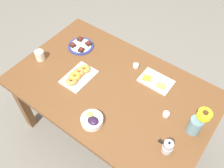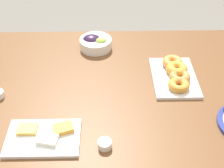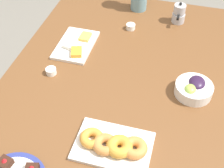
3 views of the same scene
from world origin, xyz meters
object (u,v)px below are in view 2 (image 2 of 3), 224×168
grape_bowl (95,43)px  jam_cup_honey (105,144)px  dining_table (112,106)px  croissant_platter (176,74)px  cheese_platter (44,137)px

grape_bowl → jam_cup_honey: 0.63m
dining_table → grape_bowl: bearing=102.8°
grape_bowl → dining_table: bearing=-77.2°
dining_table → jam_cup_honey: bearing=-96.0°
dining_table → jam_cup_honey: size_ratio=33.33×
croissant_platter → jam_cup_honey: 0.49m
cheese_platter → croissant_platter: size_ratio=0.93×
cheese_platter → croissant_platter: 0.62m
cheese_platter → grape_bowl: bearing=74.0°
grape_bowl → croissant_platter: bearing=-35.3°
grape_bowl → jam_cup_honey: size_ratio=3.30×
dining_table → cheese_platter: cheese_platter is taller
grape_bowl → jam_cup_honey: bearing=-85.9°
dining_table → jam_cup_honey: (-0.03, -0.29, 0.10)m
croissant_platter → jam_cup_honey: bearing=-129.5°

